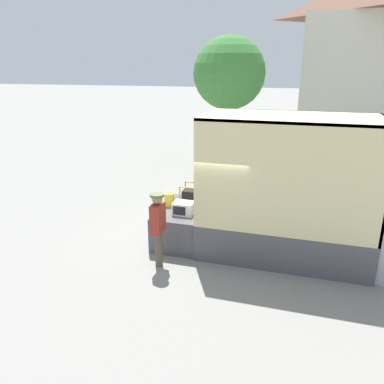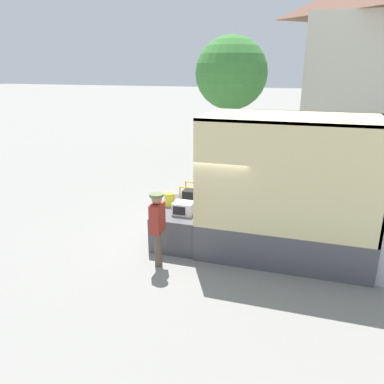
# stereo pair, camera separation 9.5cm
# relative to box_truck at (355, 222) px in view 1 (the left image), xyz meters

# --- Properties ---
(ground_plane) EXTENTS (160.00, 160.00, 0.00)m
(ground_plane) POSITION_rel_box_truck_xyz_m (-3.68, -0.00, -1.03)
(ground_plane) COLOR gray
(box_truck) EXTENTS (6.35, 2.20, 3.47)m
(box_truck) POSITION_rel_box_truck_xyz_m (0.00, 0.00, 0.00)
(box_truck) COLOR #B2B2B7
(box_truck) RESTS_ON ground
(tailgate_deck) EXTENTS (1.22, 2.09, 0.92)m
(tailgate_deck) POSITION_rel_box_truck_xyz_m (-4.29, -0.00, -0.57)
(tailgate_deck) COLOR #4C4C51
(tailgate_deck) RESTS_ON ground
(microwave) EXTENTS (0.52, 0.43, 0.32)m
(microwave) POSITION_rel_box_truck_xyz_m (-4.15, -0.41, 0.05)
(microwave) COLOR white
(microwave) RESTS_ON tailgate_deck
(portable_generator) EXTENTS (0.55, 0.55, 0.56)m
(portable_generator) POSITION_rel_box_truck_xyz_m (-4.16, 0.40, 0.10)
(portable_generator) COLOR black
(portable_generator) RESTS_ON tailgate_deck
(orange_bucket) EXTENTS (0.27, 0.27, 0.36)m
(orange_bucket) POSITION_rel_box_truck_xyz_m (-4.72, 0.07, 0.07)
(orange_bucket) COLOR yellow
(orange_bucket) RESTS_ON tailgate_deck
(worker_person) EXTENTS (0.33, 0.44, 1.82)m
(worker_person) POSITION_rel_box_truck_xyz_m (-4.40, -1.57, 0.10)
(worker_person) COLOR brown
(worker_person) RESTS_ON ground
(house_backdrop) EXTENTS (8.32, 7.23, 9.44)m
(house_backdrop) POSITION_rel_box_truck_xyz_m (2.20, 14.14, 3.79)
(house_backdrop) COLOR beige
(house_backdrop) RESTS_ON ground
(street_tree) EXTENTS (3.43, 3.43, 5.97)m
(street_tree) POSITION_rel_box_truck_xyz_m (-5.01, 9.40, 3.20)
(street_tree) COLOR brown
(street_tree) RESTS_ON ground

